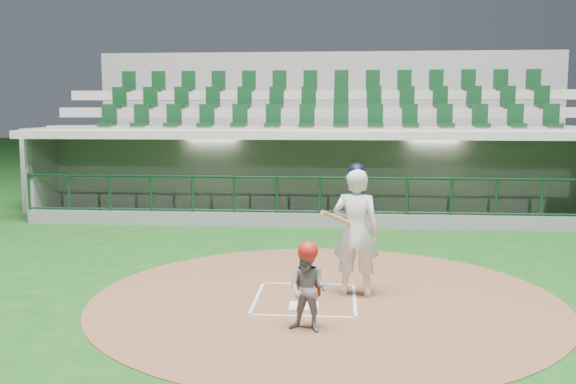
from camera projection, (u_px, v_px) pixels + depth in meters
The scene contains 8 objects.
ground at pixel (306, 294), 10.12m from camera, with size 120.00×120.00×0.00m, color #124113.
dirt_circle at pixel (325, 298), 9.89m from camera, with size 7.20×7.20×0.01m, color brown.
home_plate at pixel (304, 306), 9.42m from camera, with size 0.43×0.43×0.02m, color silver.
batter_box_chalk at pixel (305, 299), 9.82m from camera, with size 1.55×1.80×0.01m.
dugout_structure at pixel (324, 181), 17.74m from camera, with size 16.40×3.70×3.00m.
seating_deck at pixel (325, 157), 20.72m from camera, with size 17.00×6.72×5.15m.
batter at pixel (356, 230), 9.91m from camera, with size 0.94×0.95×2.07m.
catcher at pixel (308, 287), 8.33m from camera, with size 0.64×0.57×1.19m.
Camera 1 is at (0.53, -9.83, 2.85)m, focal length 40.00 mm.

